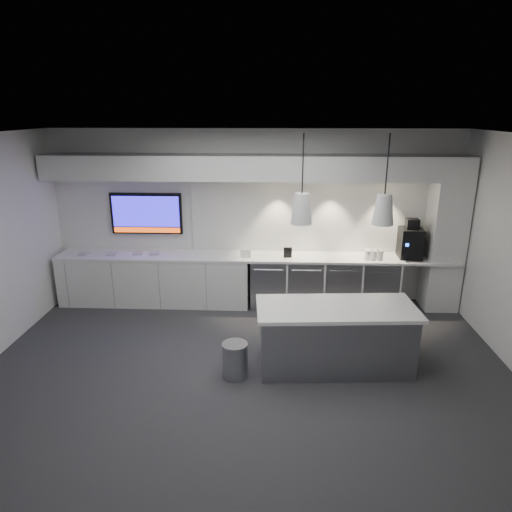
{
  "coord_description": "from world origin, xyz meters",
  "views": [
    {
      "loc": [
        0.36,
        -5.28,
        3.28
      ],
      "look_at": [
        0.08,
        1.1,
        1.24
      ],
      "focal_mm": 32.0,
      "sensor_mm": 36.0,
      "label": 1
    }
  ],
  "objects_px": {
    "coffee_machine": "(410,242)",
    "bin": "(235,360)",
    "island": "(335,337)",
    "wall_tv": "(146,214)"
  },
  "relations": [
    {
      "from": "wall_tv",
      "to": "coffee_machine",
      "type": "bearing_deg",
      "value": -3.12
    },
    {
      "from": "wall_tv",
      "to": "island",
      "type": "xyz_separation_m",
      "value": [
        3.06,
        -2.3,
        -1.12
      ]
    },
    {
      "from": "island",
      "to": "coffee_machine",
      "type": "relative_size",
      "value": 3.17
    },
    {
      "from": "bin",
      "to": "coffee_machine",
      "type": "height_order",
      "value": "coffee_machine"
    },
    {
      "from": "wall_tv",
      "to": "island",
      "type": "relative_size",
      "value": 0.59
    },
    {
      "from": "wall_tv",
      "to": "bin",
      "type": "xyz_separation_m",
      "value": [
        1.76,
        -2.59,
        -1.33
      ]
    },
    {
      "from": "bin",
      "to": "coffee_machine",
      "type": "distance_m",
      "value": 3.75
    },
    {
      "from": "island",
      "to": "coffee_machine",
      "type": "height_order",
      "value": "coffee_machine"
    },
    {
      "from": "wall_tv",
      "to": "coffee_machine",
      "type": "relative_size",
      "value": 1.88
    },
    {
      "from": "coffee_machine",
      "to": "bin",
      "type": "bearing_deg",
      "value": -137.49
    }
  ]
}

